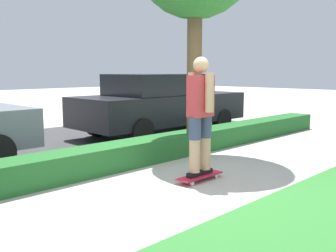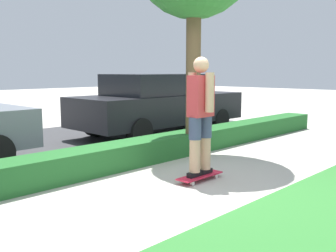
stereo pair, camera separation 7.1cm
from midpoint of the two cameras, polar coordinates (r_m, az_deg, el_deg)
ground_plane at (r=5.67m, az=3.91°, el=-8.67°), size 60.00×60.00×0.00m
street_asphalt at (r=8.91m, az=-17.03°, el=-2.83°), size 13.09×5.00×0.01m
hedge_row at (r=6.74m, az=-6.47°, el=-4.20°), size 13.09×0.60×0.41m
skateboard at (r=5.93m, az=4.97°, el=-7.26°), size 0.82×0.24×0.08m
skater_person at (r=5.75m, az=5.08°, el=1.88°), size 0.51×0.45×1.74m
parked_car_middle at (r=10.20m, az=-0.82°, el=3.35°), size 4.76×1.90×1.55m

